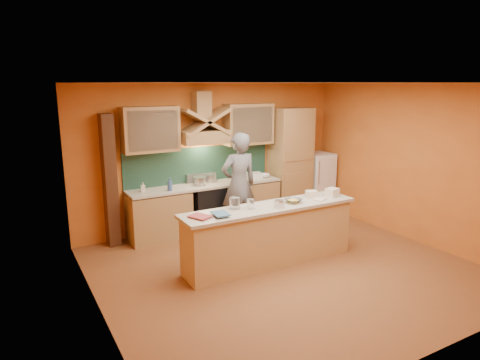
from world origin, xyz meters
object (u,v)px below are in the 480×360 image
person (239,185)px  mixing_bowl (293,201)px  stove (207,208)px  fridge (317,182)px  kitchen_scale (279,204)px

person → mixing_bowl: size_ratio=7.39×
person → mixing_bowl: (0.19, -1.42, 0.01)m
stove → fridge: bearing=0.0°
fridge → person: 2.35m
kitchen_scale → fridge: bearing=47.7°
fridge → person: person is taller
fridge → person: (-2.27, -0.51, 0.31)m
fridge → mixing_bowl: 2.85m
mixing_bowl → fridge: bearing=42.7°
stove → kitchen_scale: (0.26, -2.05, 0.55)m
fridge → kitchen_scale: bearing=-139.9°
person → mixing_bowl: bearing=99.3°
fridge → person: size_ratio=0.67×
kitchen_scale → mixing_bowl: kitchen_scale is taller
stove → mixing_bowl: (0.62, -1.92, 0.53)m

